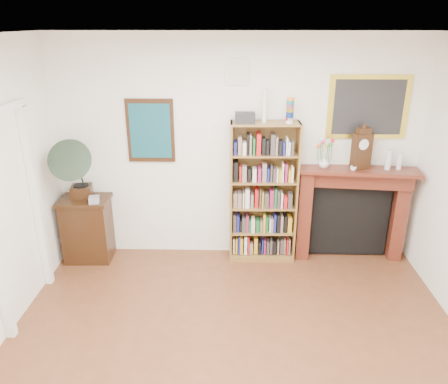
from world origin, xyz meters
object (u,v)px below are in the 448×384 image
gramophone (74,166)px  mantel_clock (362,149)px  side_cabinet (88,229)px  bottle_left (388,160)px  bookshelf (263,186)px  fireplace (352,205)px  bottle_right (400,161)px  flower_vase (324,162)px  cd_stack (94,200)px  teacup (353,168)px

gramophone → mantel_clock: 3.43m
side_cabinet → bottle_left: size_ratio=3.49×
bookshelf → fireplace: 1.16m
bottle_right → bookshelf: bearing=179.7°
bottle_right → side_cabinet: bearing=-179.0°
bookshelf → fireplace: size_ratio=1.39×
mantel_clock → side_cabinet: bearing=162.1°
mantel_clock → flower_vase: 0.46m
bookshelf → bottle_right: bearing=-1.6°
cd_stack → teacup: teacup is taller
gramophone → bottle_right: gramophone is taller
mantel_clock → bottle_left: mantel_clock is taller
bottle_right → gramophone: bearing=-177.8°
gramophone → flower_vase: gramophone is taller
fireplace → flower_vase: bearing=-170.6°
fireplace → bottle_right: bottle_right is taller
fireplace → teacup: (-0.08, -0.14, 0.53)m
gramophone → cd_stack: size_ratio=6.72×
fireplace → gramophone: (-3.40, -0.22, 0.56)m
mantel_clock → bottle_right: mantel_clock is taller
teacup → cd_stack: bearing=-177.8°
fireplace → flower_vase: 0.70m
fireplace → mantel_clock: (0.02, -0.05, 0.75)m
bookshelf → bottle_left: 1.52m
gramophone → teacup: gramophone is taller
mantel_clock → teacup: (-0.10, -0.08, -0.21)m
side_cabinet → fireplace: size_ratio=0.56×
fireplace → teacup: 0.55m
fireplace → flower_vase: (-0.41, -0.03, 0.57)m
teacup → bottle_left: 0.44m
cd_stack → mantel_clock: bearing=3.6°
mantel_clock → teacup: bearing=-158.6°
side_cabinet → bottle_right: bottle_right is taller
mantel_clock → bottle_right: bearing=-21.1°
mantel_clock → teacup: size_ratio=6.70×
fireplace → side_cabinet: bearing=-172.2°
bookshelf → flower_vase: 0.79m
fireplace → cd_stack: 3.21m
gramophone → mantel_clock: bearing=-7.9°
bottle_right → flower_vase: bearing=177.3°
side_cabinet → teacup: (3.29, -0.00, 0.84)m
gramophone → mantel_clock: size_ratio=1.60×
bookshelf → bottle_right: size_ratio=10.34×
side_cabinet → fireplace: fireplace is taller
teacup → bottle_left: size_ratio=0.31×
gramophone → flower_vase: size_ratio=5.71×
flower_vase → bottle_right: size_ratio=0.71×
gramophone → mantel_clock: (3.42, 0.16, 0.19)m
side_cabinet → bottle_right: bearing=-0.7°
side_cabinet → bottle_right: 3.95m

